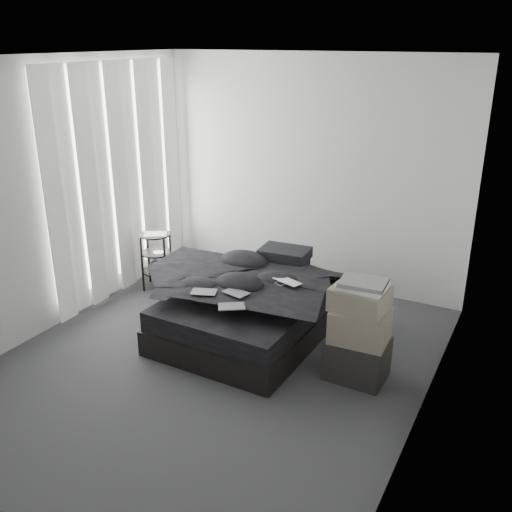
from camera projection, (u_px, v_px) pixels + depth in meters
The scene contains 24 objects.
floor at pixel (214, 362), 5.14m from camera, with size 3.60×4.20×0.01m, color #343437.
ceiling at pixel (205, 57), 4.20m from camera, with size 3.60×4.20×0.01m, color white.
wall_back at pixel (310, 174), 6.40m from camera, with size 3.60×0.01×2.60m, color silver.
wall_left at pixel (51, 197), 5.46m from camera, with size 0.01×4.20×2.60m, color silver.
wall_right at pixel (434, 263), 3.88m from camera, with size 0.01×4.20×2.60m, color silver.
window_left at pixel (115, 174), 6.17m from camera, with size 0.02×2.00×2.30m, color white.
curtain_left at pixel (120, 181), 6.18m from camera, with size 0.06×2.12×2.48m, color white.
bed at pixel (251, 321), 5.61m from camera, with size 1.36×1.79×0.24m, color black.
mattress at pixel (251, 301), 5.53m from camera, with size 1.30×1.74×0.19m, color black.
duvet at pixel (249, 284), 5.42m from camera, with size 1.32×1.53×0.21m, color black.
pillow_lower at pixel (280, 262), 6.06m from camera, with size 0.54×0.36×0.12m, color black.
pillow_upper at pixel (285, 254), 5.97m from camera, with size 0.50×0.35×0.11m, color black.
laptop at pixel (284, 276), 5.30m from camera, with size 0.29×0.18×0.02m, color silver.
comic_a at pixel (204, 285), 5.13m from camera, with size 0.23×0.15×0.01m, color black.
comic_b at pixel (236, 285), 5.11m from camera, with size 0.23×0.15×0.01m, color black.
comic_c at pixel (231, 298), 4.85m from camera, with size 0.23×0.15×0.01m, color black.
side_stand at pixel (157, 261), 6.57m from camera, with size 0.35×0.35×0.64m, color black.
papers at pixel (155, 234), 6.44m from camera, with size 0.25×0.18×0.01m, color white.
floor_books at pixel (185, 294), 6.32m from camera, with size 0.14×0.20×0.14m, color black.
box_lower at pixel (357, 358), 4.85m from camera, with size 0.49×0.39×0.37m, color black.
box_mid at pixel (360, 325), 4.72m from camera, with size 0.46×0.37×0.28m, color #6E6756.
box_upper at pixel (360, 299), 4.65m from camera, with size 0.44×0.35×0.19m, color #6E6756.
art_book_white at pixel (362, 286), 4.60m from camera, with size 0.38×0.30×0.04m, color silver.
art_book_snake at pixel (363, 283), 4.58m from camera, with size 0.37×0.29×0.03m, color silver.
Camera 1 is at (2.42, -3.75, 2.74)m, focal length 40.00 mm.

